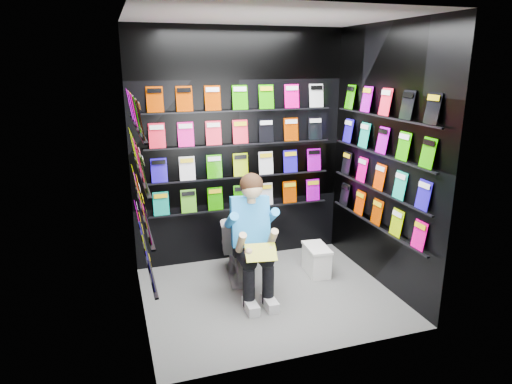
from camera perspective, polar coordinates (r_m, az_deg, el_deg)
name	(u,v)px	position (r m, az deg, el deg)	size (l,w,h in m)	color
floor	(269,295)	(4.64, 1.61, -12.78)	(2.40, 2.40, 0.00)	slate
ceiling	(271,16)	(4.08, 1.91, 21.17)	(2.40, 2.40, 0.00)	white
wall_back	(240,148)	(5.10, -2.05, 5.46)	(2.40, 0.04, 2.60)	black
wall_front	(317,197)	(3.28, 7.65, -0.66)	(2.40, 0.04, 2.60)	black
wall_left	(135,177)	(3.94, -14.93, 1.77)	(0.04, 2.00, 2.60)	black
wall_right	(384,159)	(4.70, 15.68, 3.97)	(0.04, 2.00, 2.60)	black
comics_back	(240,148)	(5.07, -1.96, 5.46)	(2.10, 0.06, 1.37)	#D93800
comics_left	(138,177)	(3.94, -14.50, 1.88)	(0.06, 1.70, 1.37)	#D93800
comics_right	(381,159)	(4.69, 15.38, 4.02)	(0.06, 1.70, 1.37)	#D93800
toilet	(239,245)	(4.86, -2.15, -6.58)	(0.42, 0.75, 0.73)	white
longbox	(316,261)	(5.06, 7.56, -8.54)	(0.21, 0.38, 0.28)	white
longbox_lid	(317,248)	(5.00, 7.62, -6.91)	(0.23, 0.40, 0.03)	white
reader	(249,222)	(4.38, -0.84, -3.78)	(0.49, 0.72, 1.32)	#1D8FEF
held_comic	(261,252)	(4.13, 0.62, -7.56)	(0.28, 0.01, 0.20)	green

